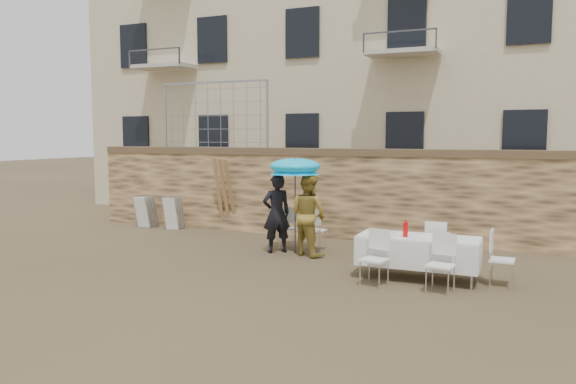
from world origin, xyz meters
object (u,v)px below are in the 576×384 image
at_px(couple_chair_left, 287,227).
at_px(soda_bottle, 406,230).
at_px(table_chair_side, 502,258).
at_px(woman_dress, 308,215).
at_px(umbrella, 295,169).
at_px(chair_stack_left, 150,210).
at_px(table_chair_back, 436,246).
at_px(man_suit, 277,214).
at_px(table_chair_front_right, 441,264).
at_px(table_chair_front_left, 374,258).
at_px(couple_chair_right, 315,229).
at_px(chair_stack_right, 177,212).
at_px(banquet_table, 418,239).

height_order(couple_chair_left, soda_bottle, soda_bottle).
distance_m(couple_chair_left, table_chair_side, 4.93).
relative_size(woman_dress, umbrella, 0.90).
bearing_deg(umbrella, chair_stack_left, 161.41).
relative_size(table_chair_back, table_chair_side, 1.00).
bearing_deg(table_chair_back, couple_chair_left, -16.29).
xyz_separation_m(man_suit, table_chair_front_right, (3.78, -1.86, -0.38)).
height_order(man_suit, woman_dress, woman_dress).
bearing_deg(table_chair_back, woman_dress, -8.87).
xyz_separation_m(table_chair_front_left, chair_stack_left, (-7.44, 3.69, -0.02)).
bearing_deg(table_chair_side, table_chair_back, 61.44).
height_order(couple_chair_right, table_chair_back, same).
distance_m(soda_bottle, chair_stack_left, 8.44).
bearing_deg(woman_dress, table_chair_side, -170.79).
bearing_deg(table_chair_front_right, table_chair_side, 52.18).
bearing_deg(woman_dress, man_suit, 23.61).
bearing_deg(table_chair_front_left, chair_stack_left, 165.73).
distance_m(man_suit, chair_stack_right, 4.29).
height_order(couple_chair_left, table_chair_back, same).
distance_m(couple_chair_right, table_chair_front_left, 3.12).
bearing_deg(couple_chair_left, chair_stack_left, -47.32).
bearing_deg(couple_chair_left, umbrella, 99.42).
distance_m(umbrella, table_chair_back, 3.39).
distance_m(table_chair_front_right, table_chair_back, 1.58).
bearing_deg(chair_stack_right, couple_chair_left, -18.42).
xyz_separation_m(man_suit, woman_dress, (0.75, 0.00, 0.02)).
xyz_separation_m(man_suit, chair_stack_left, (-4.76, 1.83, -0.40)).
bearing_deg(chair_stack_right, man_suit, -25.43).
bearing_deg(table_chair_side, chair_stack_left, 74.93).
bearing_deg(couple_chair_right, chair_stack_left, -12.90).
bearing_deg(soda_bottle, table_chair_front_right, -40.60).
relative_size(man_suit, table_chair_back, 1.79).
height_order(soda_bottle, table_chair_front_right, soda_bottle).
bearing_deg(soda_bottle, couple_chair_right, 142.73).
distance_m(table_chair_back, table_chair_side, 1.39).
bearing_deg(chair_stack_left, woman_dress, -18.42).
xyz_separation_m(man_suit, couple_chair_left, (0.00, 0.55, -0.38)).
bearing_deg(table_chair_front_left, soda_bottle, 68.45).
bearing_deg(chair_stack_left, chair_stack_right, 0.00).
bearing_deg(chair_stack_left, man_suit, -21.09).
bearing_deg(chair_stack_left, table_chair_front_left, -26.41).
bearing_deg(chair_stack_left, banquet_table, -20.12).
xyz_separation_m(man_suit, banquet_table, (3.28, -1.11, -0.13)).
bearing_deg(table_chair_front_right, banquet_table, 132.51).
xyz_separation_m(soda_bottle, table_chair_back, (0.40, 0.95, -0.43)).
relative_size(banquet_table, soda_bottle, 8.08).
height_order(table_chair_front_left, chair_stack_left, table_chair_front_left).
relative_size(table_chair_front_left, chair_stack_left, 1.04).
relative_size(woman_dress, couple_chair_left, 1.83).
height_order(table_chair_front_left, table_chair_front_right, same).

